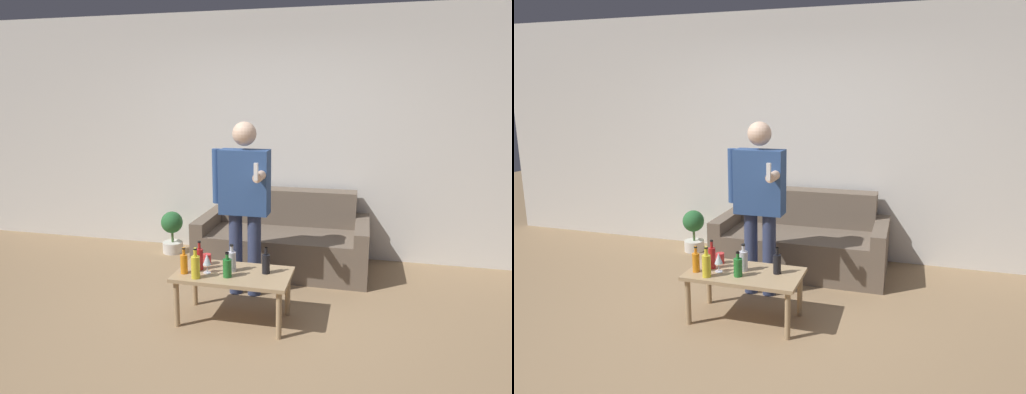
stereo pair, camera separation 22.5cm
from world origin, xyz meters
The scene contains 14 objects.
ground_plane centered at (0.00, 0.00, 0.00)m, with size 16.00×16.00×0.00m, color #997A56.
wall_back centered at (0.00, 2.24, 1.35)m, with size 8.00×0.06×2.70m.
couch centered at (0.09, 1.77, 0.29)m, with size 1.75×0.87×0.80m.
coffee_table centered at (-0.08, 0.48, 0.36)m, with size 0.92×0.50×0.41m.
bottle_orange centered at (0.17, 0.53, 0.50)m, with size 0.06×0.06×0.22m.
bottle_green centered at (-0.34, 0.31, 0.51)m, with size 0.07×0.07×0.24m.
bottle_dark centered at (-0.11, 0.51, 0.50)m, with size 0.07×0.07×0.22m.
bottle_yellow centered at (-0.46, 0.38, 0.50)m, with size 0.06×0.06×0.21m.
bottle_red centered at (-0.37, 0.48, 0.51)m, with size 0.06×0.06×0.24m.
bottle_clear centered at (-0.11, 0.38, 0.49)m, with size 0.07×0.07×0.20m.
wine_glass_near centered at (-0.29, 0.43, 0.52)m, with size 0.07×0.07×0.16m.
cup_on_table centered at (-0.35, 0.61, 0.46)m, with size 0.07×0.07×0.09m.
person_standing_front centered at (-0.14, 1.01, 0.92)m, with size 0.52×0.42×1.58m.
potted_plant centered at (-1.25, 1.91, 0.27)m, with size 0.25×0.25×0.49m.
Camera 1 is at (0.89, -2.81, 1.79)m, focal length 32.00 mm.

